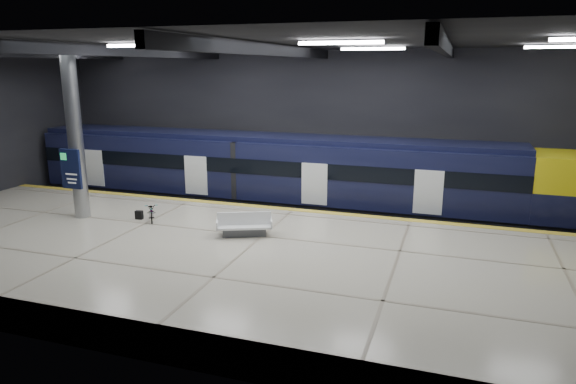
% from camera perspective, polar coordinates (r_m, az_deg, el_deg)
% --- Properties ---
extents(ground, '(30.00, 30.00, 0.00)m').
position_cam_1_polar(ground, '(20.26, -1.81, -6.99)').
color(ground, black).
rests_on(ground, ground).
extents(room_shell, '(30.10, 16.10, 8.05)m').
position_cam_1_polar(room_shell, '(18.99, -1.95, 9.36)').
color(room_shell, black).
rests_on(room_shell, ground).
extents(platform, '(30.00, 11.00, 1.10)m').
position_cam_1_polar(platform, '(17.89, -4.61, -8.03)').
color(platform, beige).
rests_on(platform, ground).
extents(safety_strip, '(30.00, 0.40, 0.01)m').
position_cam_1_polar(safety_strip, '(22.38, 0.59, -1.96)').
color(safety_strip, gold).
rests_on(safety_strip, platform).
extents(rails, '(30.00, 1.52, 0.16)m').
position_cam_1_polar(rails, '(25.19, 2.49, -2.58)').
color(rails, gray).
rests_on(rails, ground).
extents(train, '(29.40, 2.84, 3.79)m').
position_cam_1_polar(train, '(24.88, 1.14, 1.92)').
color(train, black).
rests_on(train, ground).
extents(bench, '(2.20, 1.57, 0.90)m').
position_cam_1_polar(bench, '(19.01, -4.87, -3.93)').
color(bench, '#595B60').
rests_on(bench, platform).
extents(bicycle, '(1.20, 1.46, 0.75)m').
position_cam_1_polar(bicycle, '(21.46, -14.92, -2.11)').
color(bicycle, '#99999E').
rests_on(bicycle, platform).
extents(pannier_bag, '(0.32, 0.22, 0.35)m').
position_cam_1_polar(pannier_bag, '(21.85, -16.21, -2.46)').
color(pannier_bag, black).
rests_on(pannier_bag, platform).
extents(info_column, '(0.90, 0.78, 6.90)m').
position_cam_1_polar(info_column, '(22.35, -22.62, 5.75)').
color(info_column, '#9EA0A5').
rests_on(info_column, platform).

